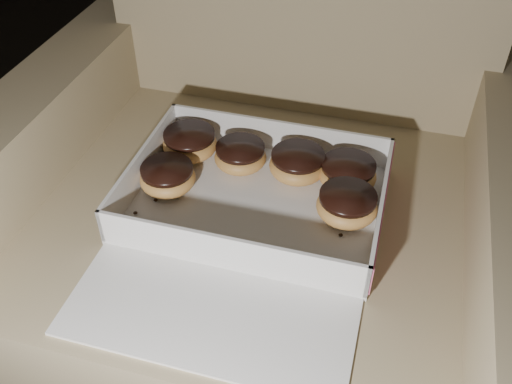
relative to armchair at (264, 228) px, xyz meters
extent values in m
plane|color=black|center=(0.30, -0.07, -0.31)|extent=(4.50, 4.50, 0.00)
cube|color=#978060|center=(0.00, -0.05, -0.09)|extent=(0.75, 0.75, 0.43)
cube|color=#978060|center=(-0.40, -0.05, -0.02)|extent=(0.12, 0.75, 0.58)
cube|color=#978060|center=(0.40, -0.05, -0.02)|extent=(0.12, 0.75, 0.58)
cube|color=silver|center=(0.00, -0.08, 0.13)|extent=(0.41, 0.31, 0.01)
cube|color=silver|center=(0.00, 0.08, 0.17)|extent=(0.41, 0.01, 0.06)
cube|color=silver|center=(0.00, -0.23, 0.17)|extent=(0.41, 0.01, 0.06)
cube|color=silver|center=(-0.20, -0.08, 0.17)|extent=(0.01, 0.31, 0.06)
cube|color=silver|center=(0.21, -0.08, 0.17)|extent=(0.01, 0.31, 0.06)
cube|color=#D85783|center=(0.21, -0.08, 0.17)|extent=(0.00, 0.30, 0.05)
cube|color=silver|center=(0.00, -0.31, 0.13)|extent=(0.40, 0.17, 0.01)
ellipsoid|color=#D09448|center=(-0.15, -0.09, 0.16)|extent=(0.09, 0.09, 0.05)
cylinder|color=black|center=(-0.15, -0.09, 0.18)|extent=(0.09, 0.09, 0.01)
ellipsoid|color=#D09448|center=(0.06, 0.01, 0.16)|extent=(0.10, 0.10, 0.05)
cylinder|color=black|center=(0.06, 0.01, 0.18)|extent=(0.09, 0.09, 0.01)
ellipsoid|color=#D09448|center=(0.15, -0.07, 0.16)|extent=(0.10, 0.10, 0.05)
cylinder|color=black|center=(0.15, -0.07, 0.18)|extent=(0.09, 0.09, 0.01)
ellipsoid|color=#D09448|center=(-0.05, 0.00, 0.16)|extent=(0.09, 0.09, 0.04)
cylinder|color=black|center=(-0.05, 0.00, 0.18)|extent=(0.09, 0.09, 0.01)
ellipsoid|color=#D09448|center=(0.14, 0.00, 0.16)|extent=(0.10, 0.10, 0.05)
cylinder|color=black|center=(0.14, 0.00, 0.18)|extent=(0.09, 0.09, 0.01)
ellipsoid|color=#D09448|center=(-0.14, 0.01, 0.16)|extent=(0.10, 0.10, 0.05)
cylinder|color=black|center=(-0.14, 0.01, 0.18)|extent=(0.09, 0.09, 0.01)
ellipsoid|color=black|center=(0.15, -0.12, 0.14)|extent=(0.01, 0.01, 0.00)
ellipsoid|color=black|center=(-0.16, -0.12, 0.14)|extent=(0.01, 0.01, 0.00)
ellipsoid|color=black|center=(-0.02, -0.18, 0.14)|extent=(0.01, 0.01, 0.00)
ellipsoid|color=black|center=(-0.18, -0.16, 0.14)|extent=(0.01, 0.01, 0.00)
camera|label=1|loc=(0.20, -0.76, 0.78)|focal=40.00mm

